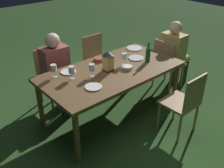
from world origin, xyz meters
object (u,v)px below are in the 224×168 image
at_px(wine_glass_b, 54,69).
at_px(bowl_bread, 99,59).
at_px(wine_glass_d, 72,70).
at_px(plate_d, 94,87).
at_px(chair_side_left_b, 52,73).
at_px(wine_glass_c, 124,57).
at_px(person_in_rust, 58,69).
at_px(chair_side_left_a, 97,58).
at_px(lantern_centerpiece, 108,60).
at_px(plate_b, 134,48).
at_px(wine_glass_a, 92,68).
at_px(plate_a, 136,58).
at_px(bowl_olives, 128,67).
at_px(chair_side_right_a, 185,102).
at_px(chair_head_near, 167,62).
at_px(green_bottle_on_table, 148,55).
at_px(plate_c, 68,72).
at_px(person_in_mustard, 175,51).
at_px(dining_table, 112,73).

distance_m(wine_glass_b, bowl_bread, 0.74).
xyz_separation_m(wine_glass_d, plate_d, (-0.07, 0.35, -0.11)).
distance_m(chair_side_left_b, wine_glass_c, 1.16).
distance_m(person_in_rust, chair_side_left_a, 0.90).
bearing_deg(lantern_centerpiece, plate_b, -158.67).
bearing_deg(wine_glass_a, wine_glass_d, -26.20).
xyz_separation_m(chair_side_left_b, plate_b, (-1.20, 0.55, 0.26)).
relative_size(wine_glass_b, plate_a, 0.75).
relative_size(plate_a, bowl_olives, 1.70).
bearing_deg(wine_glass_b, bowl_bread, -177.96).
bearing_deg(person_in_rust, chair_side_left_b, -90.00).
bearing_deg(chair_side_right_a, chair_side_left_b, -64.13).
distance_m(chair_head_near, plate_a, 0.75).
bearing_deg(green_bottle_on_table, bowl_bread, -44.45).
bearing_deg(plate_c, chair_head_near, 169.47).
bearing_deg(person_in_mustard, wine_glass_c, -0.49).
height_order(dining_table, bowl_bread, bowl_bread).
bearing_deg(bowl_bread, chair_side_left_a, -124.98).
xyz_separation_m(chair_side_right_a, wine_glass_b, (1.12, -1.21, 0.37)).
bearing_deg(person_in_rust, plate_c, 82.12).
xyz_separation_m(green_bottle_on_table, wine_glass_b, (1.23, -0.46, 0.01)).
bearing_deg(chair_side_left_b, chair_head_near, 151.49).
distance_m(plate_b, plate_d, 1.36).
bearing_deg(plate_d, plate_a, -165.07).
xyz_separation_m(chair_side_right_a, plate_b, (-0.34, -1.23, 0.26)).
relative_size(wine_glass_a, plate_b, 0.68).
bearing_deg(wine_glass_d, plate_b, -171.06).
xyz_separation_m(wine_glass_b, plate_c, (-0.20, 0.00, -0.11)).
bearing_deg(wine_glass_c, chair_side_left_b, -53.10).
distance_m(person_in_mustard, plate_d, 1.90).
distance_m(chair_side_right_a, wine_glass_a, 1.24).
bearing_deg(bowl_olives, wine_glass_b, -27.46).
bearing_deg(wine_glass_a, plate_b, -163.70).
distance_m(dining_table, chair_side_right_a, 1.01).
bearing_deg(plate_b, chair_head_near, 142.44).
height_order(wine_glass_b, plate_b, wine_glass_b).
height_order(chair_side_right_a, wine_glass_d, wine_glass_d).
bearing_deg(person_in_rust, plate_b, 163.43).
distance_m(person_in_rust, plate_b, 1.26).
height_order(dining_table, lantern_centerpiece, lantern_centerpiece).
bearing_deg(wine_glass_a, person_in_rust, -80.47).
bearing_deg(bowl_olives, chair_head_near, -173.19).
distance_m(chair_side_right_a, plate_c, 1.54).
height_order(lantern_centerpiece, wine_glass_b, lantern_centerpiece).
height_order(chair_side_left_a, plate_b, chair_side_left_a).
height_order(chair_head_near, plate_d, chair_head_near).
bearing_deg(wine_glass_d, chair_side_left_a, -142.14).
distance_m(chair_side_left_a, bowl_olives, 1.09).
relative_size(person_in_mustard, chair_side_left_a, 1.32).
relative_size(person_in_rust, plate_d, 5.62).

